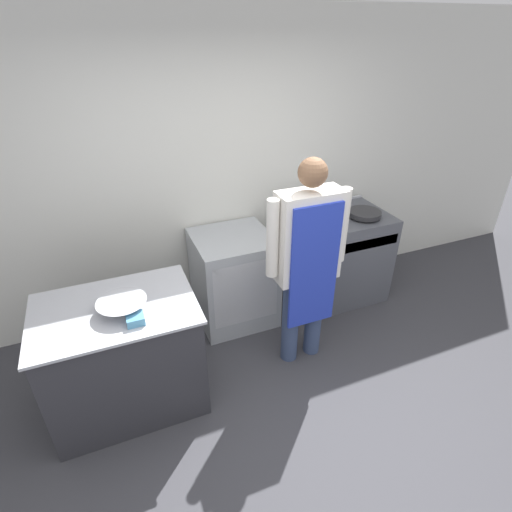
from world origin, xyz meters
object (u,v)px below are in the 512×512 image
fridge_unit (234,278)px  saute_pan (365,213)px  mixing_bowl (122,306)px  plastic_tub (135,319)px  person_cook (307,255)px  stove (336,256)px  stock_pot (316,202)px

fridge_unit → saute_pan: (1.29, -0.16, 0.52)m
mixing_bowl → plastic_tub: mixing_bowl is taller
person_cook → plastic_tub: bearing=-173.3°
person_cook → plastic_tub: 1.33m
stove → fridge_unit: size_ratio=1.08×
stove → stock_pot: 0.64m
fridge_unit → person_cook: (0.35, -0.73, 0.57)m
stock_pot → saute_pan: size_ratio=1.06×
stove → plastic_tub: stove is taller
mixing_bowl → person_cook: bearing=0.1°
plastic_tub → stock_pot: size_ratio=0.33×
stock_pot → person_cook: bearing=-123.2°
stock_pot → mixing_bowl: bearing=-156.7°
stock_pot → saute_pan: (0.41, -0.24, -0.09)m
stove → saute_pan: (0.19, -0.12, 0.50)m
mixing_bowl → plastic_tub: size_ratio=2.95×
stove → saute_pan: size_ratio=3.04×
stove → mixing_bowl: mixing_bowl is taller
fridge_unit → person_cook: size_ratio=0.50×
mixing_bowl → plastic_tub: 0.16m
saute_pan → mixing_bowl: bearing=-166.0°
stove → stock_pot: stock_pot is taller
saute_pan → person_cook: bearing=-148.6°
stove → saute_pan: saute_pan is taller
mixing_bowl → saute_pan: saute_pan is taller
person_cook → saute_pan: (0.94, 0.57, -0.05)m
plastic_tub → stock_pot: stock_pot is taller
person_cook → plastic_tub: person_cook is taller
person_cook → mixing_bowl: size_ratio=5.37×
stock_pot → saute_pan: stock_pot is taller
fridge_unit → saute_pan: 1.40m
mixing_bowl → stock_pot: bearing=23.3°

